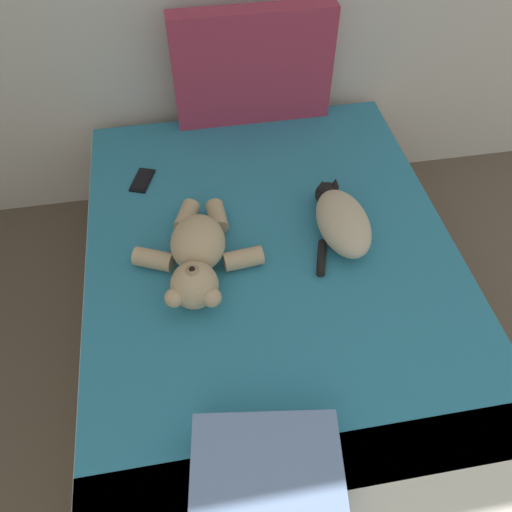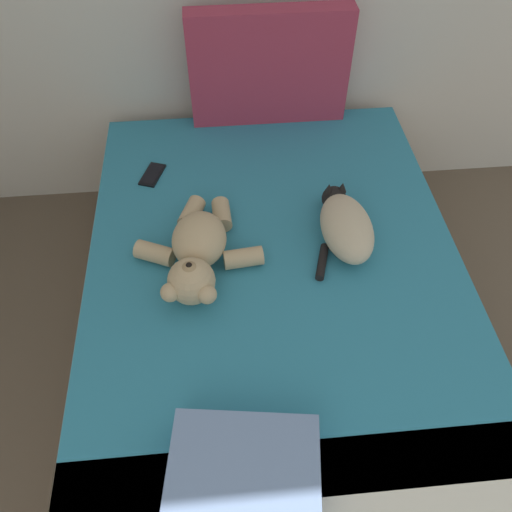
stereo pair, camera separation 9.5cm
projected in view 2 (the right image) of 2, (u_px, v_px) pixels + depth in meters
name	position (u px, v px, depth m)	size (l,w,h in m)	color
bed	(274.00, 304.00, 2.12)	(1.46, 1.98, 0.53)	olive
patterned_cushion	(269.00, 68.00, 2.31)	(0.72, 0.10, 0.53)	#A5334C
cat	(345.00, 225.00, 1.94)	(0.25, 0.43, 0.15)	#C6B293
teddy_bear	(197.00, 252.00, 1.85)	(0.48, 0.56, 0.18)	tan
cell_phone	(152.00, 175.00, 2.23)	(0.12, 0.16, 0.01)	black
throw_pillow	(244.00, 470.00, 1.38)	(0.40, 0.28, 0.11)	#728CB7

